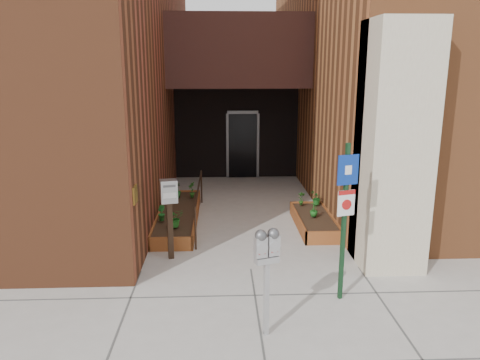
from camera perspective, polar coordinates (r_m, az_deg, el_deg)
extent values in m
plane|color=#9E9991|center=(8.70, 1.32, -10.82)|extent=(80.00, 80.00, 0.00)
cube|color=brown|center=(15.64, -24.11, 17.74)|extent=(8.00, 14.60, 10.00)
cube|color=#98532C|center=(16.45, 22.05, 17.68)|extent=(8.00, 13.70, 10.00)
cube|color=#BCAC91|center=(8.77, 18.21, 3.76)|extent=(1.10, 1.20, 4.40)
cube|color=black|center=(13.90, -0.25, 15.38)|extent=(4.20, 2.00, 2.00)
cube|color=black|center=(15.45, -0.44, 5.93)|extent=(4.00, 0.30, 3.00)
cube|color=black|center=(15.34, 0.33, 4.18)|extent=(0.90, 0.06, 2.10)
cube|color=#B79338|center=(8.11, -12.70, -1.74)|extent=(0.04, 0.30, 0.30)
cube|color=brown|center=(9.53, -8.47, -7.74)|extent=(0.90, 0.04, 0.30)
cube|color=brown|center=(12.89, -6.88, -1.91)|extent=(0.90, 0.04, 0.30)
cube|color=brown|center=(11.24, -9.74, -4.40)|extent=(0.04, 3.60, 0.30)
cube|color=brown|center=(11.16, -5.35, -4.38)|extent=(0.04, 3.60, 0.30)
cube|color=black|center=(11.20, -7.55, -4.49)|extent=(0.82, 3.52, 0.26)
cube|color=brown|center=(9.89, 10.26, -6.99)|extent=(0.80, 0.04, 0.30)
cube|color=brown|center=(11.89, 8.02, -3.31)|extent=(0.80, 0.04, 0.30)
cube|color=brown|center=(10.82, 7.05, -5.03)|extent=(0.04, 2.20, 0.30)
cube|color=brown|center=(10.97, 10.98, -4.92)|extent=(0.04, 2.20, 0.30)
cube|color=black|center=(10.89, 9.03, -5.08)|extent=(0.72, 2.12, 0.26)
cylinder|color=black|center=(9.46, -5.46, -5.88)|extent=(0.04, 0.04, 0.90)
cylinder|color=black|center=(12.61, -4.71, -0.81)|extent=(0.04, 0.04, 0.90)
cylinder|color=black|center=(10.90, -5.08, -0.82)|extent=(0.04, 3.30, 0.04)
cube|color=#ABACAE|center=(6.57, 3.20, -14.30)|extent=(0.08, 0.08, 1.07)
cube|color=#ABACAE|center=(6.32, 3.28, -9.67)|extent=(0.35, 0.23, 0.09)
cube|color=#ABACAE|center=(6.21, 2.53, -8.16)|extent=(0.19, 0.15, 0.28)
sphere|color=#59595B|center=(6.15, 2.54, -6.78)|extent=(0.16, 0.16, 0.16)
cube|color=white|center=(6.15, 2.74, -8.16)|extent=(0.09, 0.04, 0.05)
cube|color=#B21414|center=(6.19, 2.73, -8.90)|extent=(0.09, 0.04, 0.03)
cube|color=#ABACAE|center=(6.28, 4.06, -7.92)|extent=(0.19, 0.15, 0.28)
sphere|color=#59595B|center=(6.22, 4.09, -6.55)|extent=(0.16, 0.16, 0.16)
cube|color=white|center=(6.23, 4.29, -7.92)|extent=(0.09, 0.04, 0.05)
cube|color=#B21414|center=(6.26, 4.27, -8.65)|extent=(0.09, 0.04, 0.03)
cube|color=#13341B|center=(7.40, 12.54, -5.23)|extent=(0.07, 0.07, 2.51)
cube|color=navy|center=(7.14, 13.04, 1.21)|extent=(0.33, 0.12, 0.46)
cube|color=white|center=(7.13, 13.06, 1.20)|extent=(0.11, 0.05, 0.14)
cube|color=white|center=(7.27, 12.82, -2.75)|extent=(0.28, 0.10, 0.40)
cube|color=#B21414|center=(7.22, 12.91, -1.50)|extent=(0.28, 0.10, 0.07)
cylinder|color=#B21414|center=(7.26, 12.87, -2.95)|extent=(0.16, 0.06, 0.16)
cube|color=black|center=(9.06, -8.50, -6.08)|extent=(0.12, 0.12, 1.14)
cube|color=#A7A8AA|center=(8.82, -8.68, -1.35)|extent=(0.35, 0.29, 0.43)
cube|color=#59595B|center=(8.68, -8.61, -0.76)|extent=(0.22, 0.06, 0.04)
cube|color=white|center=(8.72, -8.57, -1.88)|extent=(0.24, 0.07, 0.10)
imported|color=#1F631C|center=(9.99, -7.93, -4.60)|extent=(0.46, 0.46, 0.39)
imported|color=#1C6320|center=(10.43, -9.60, -3.98)|extent=(0.26, 0.26, 0.34)
imported|color=#19571C|center=(12.15, -7.71, -1.24)|extent=(0.29, 0.29, 0.38)
imported|color=#205E1B|center=(12.12, -5.90, -1.17)|extent=(0.27, 0.27, 0.41)
imported|color=#1B5F1B|center=(10.70, 8.99, -3.58)|extent=(0.18, 0.18, 0.32)
imported|color=#255D1A|center=(11.50, 7.51, -2.22)|extent=(0.21, 0.21, 0.34)
imported|color=#1A5C1C|center=(11.59, 9.31, -2.21)|extent=(0.41, 0.41, 0.32)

